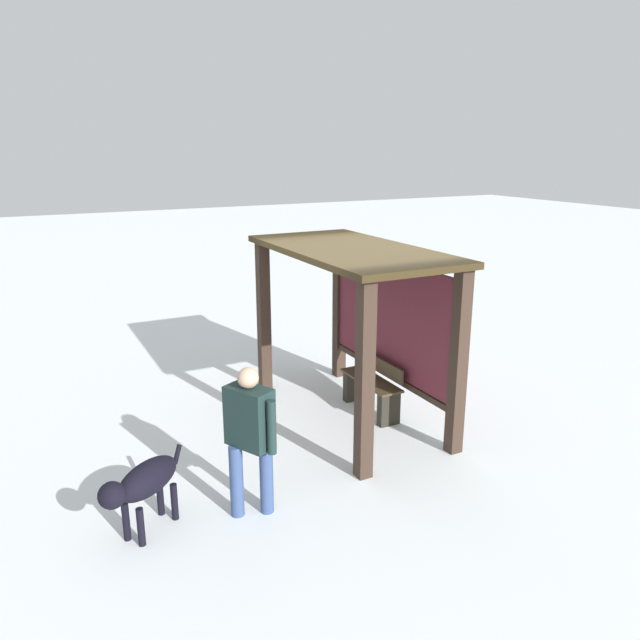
{
  "coord_description": "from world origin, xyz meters",
  "views": [
    {
      "loc": [
        6.8,
        -3.95,
        3.66
      ],
      "look_at": [
        -0.24,
        -0.33,
        1.39
      ],
      "focal_mm": 34.18,
      "sensor_mm": 36.0,
      "label": 1
    }
  ],
  "objects_px": {
    "bench_left_inside": "(372,388)",
    "dog": "(143,483)",
    "bus_shelter": "(365,296)",
    "person_walking": "(250,430)"
  },
  "relations": [
    {
      "from": "bus_shelter",
      "to": "bench_left_inside",
      "type": "bearing_deg",
      "value": 90.0
    },
    {
      "from": "bench_left_inside",
      "to": "bus_shelter",
      "type": "bearing_deg",
      "value": -90.0
    },
    {
      "from": "bench_left_inside",
      "to": "dog",
      "type": "distance_m",
      "value": 3.76
    },
    {
      "from": "bus_shelter",
      "to": "bench_left_inside",
      "type": "relative_size",
      "value": 2.85
    },
    {
      "from": "person_walking",
      "to": "dog",
      "type": "bearing_deg",
      "value": -98.71
    },
    {
      "from": "bench_left_inside",
      "to": "dog",
      "type": "height_order",
      "value": "bench_left_inside"
    },
    {
      "from": "bench_left_inside",
      "to": "person_walking",
      "type": "height_order",
      "value": "person_walking"
    },
    {
      "from": "bus_shelter",
      "to": "bench_left_inside",
      "type": "height_order",
      "value": "bus_shelter"
    },
    {
      "from": "person_walking",
      "to": "dog",
      "type": "distance_m",
      "value": 1.13
    },
    {
      "from": "bus_shelter",
      "to": "dog",
      "type": "height_order",
      "value": "bus_shelter"
    }
  ]
}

